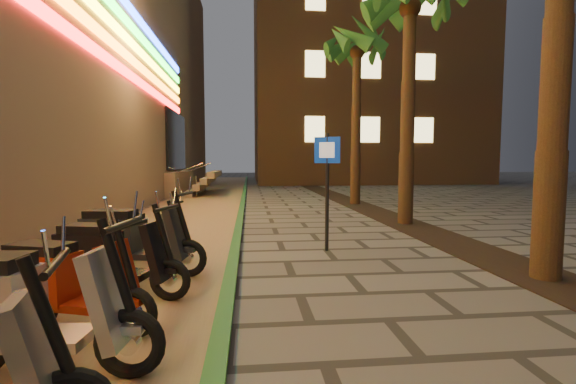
{
  "coord_description": "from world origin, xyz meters",
  "views": [
    {
      "loc": [
        -0.62,
        -3.02,
        1.67
      ],
      "look_at": [
        -0.01,
        3.08,
        1.2
      ],
      "focal_mm": 24.0,
      "sensor_mm": 36.0,
      "label": 1
    }
  ],
  "objects": [
    {
      "name": "scooter_9",
      "position": [
        -2.5,
        3.65,
        0.45
      ],
      "size": [
        1.48,
        0.71,
        1.04
      ],
      "rotation": [
        0.0,
        0.0,
        -0.24
      ],
      "color": "black",
      "rests_on": "ground"
    },
    {
      "name": "pedestrian_sign",
      "position": [
        0.83,
        4.07,
        1.43
      ],
      "size": [
        0.46,
        0.22,
        2.21
      ],
      "rotation": [
        0.0,
        0.0,
        -0.42
      ],
      "color": "black",
      "rests_on": "ground"
    },
    {
      "name": "scooter_7",
      "position": [
        -2.36,
        1.84,
        0.51
      ],
      "size": [
        1.68,
        0.82,
        1.18
      ],
      "rotation": [
        0.0,
        0.0,
        -0.25
      ],
      "color": "black",
      "rests_on": "ground"
    },
    {
      "name": "parking_strip",
      "position": [
        -2.6,
        10.0,
        0.01
      ],
      "size": [
        3.4,
        60.0,
        0.01
      ],
      "primitive_type": "cube",
      "color": "#8C7251",
      "rests_on": "ground"
    },
    {
      "name": "green_curb",
      "position": [
        -0.9,
        10.0,
        0.05
      ],
      "size": [
        0.18,
        60.0,
        0.1
      ],
      "primitive_type": "cube",
      "color": "#24602B",
      "rests_on": "ground"
    },
    {
      "name": "palm_c",
      "position": [
        3.6,
        7.0,
        5.73
      ],
      "size": [
        2.97,
        3.02,
        6.91
      ],
      "color": "#472D19",
      "rests_on": "ground"
    },
    {
      "name": "scooter_5",
      "position": [
        -2.39,
        0.04,
        0.55
      ],
      "size": [
        1.79,
        0.67,
        1.26
      ],
      "rotation": [
        0.0,
        0.0,
        -0.1
      ],
      "color": "black",
      "rests_on": "ground"
    },
    {
      "name": "scooter_6",
      "position": [
        -2.46,
        0.9,
        0.49
      ],
      "size": [
        1.6,
        0.86,
        1.14
      ],
      "rotation": [
        0.0,
        0.0,
        -0.31
      ],
      "color": "black",
      "rests_on": "ground"
    },
    {
      "name": "planting_strip",
      "position": [
        3.6,
        5.0,
        0.01
      ],
      "size": [
        1.2,
        40.0,
        0.02
      ],
      "primitive_type": "cube",
      "color": "black",
      "rests_on": "ground"
    },
    {
      "name": "ground",
      "position": [
        0.0,
        0.0,
        0.0
      ],
      "size": [
        120.0,
        120.0,
        0.0
      ],
      "primitive_type": "plane",
      "color": "#474442",
      "rests_on": "ground"
    },
    {
      "name": "palm_d",
      "position": [
        3.6,
        12.0,
        5.94
      ],
      "size": [
        2.97,
        3.02,
        7.16
      ],
      "color": "#472D19",
      "rests_on": "ground"
    },
    {
      "name": "apartment_block",
      "position": [
        9.0,
        32.0,
        12.5
      ],
      "size": [
        18.0,
        16.06,
        25.0
      ],
      "color": "brown",
      "rests_on": "ground"
    },
    {
      "name": "scooter_8",
      "position": [
        -2.37,
        2.74,
        0.55
      ],
      "size": [
        1.82,
        0.76,
        1.28
      ],
      "rotation": [
        0.0,
        0.0,
        -0.16
      ],
      "color": "black",
      "rests_on": "ground"
    }
  ]
}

